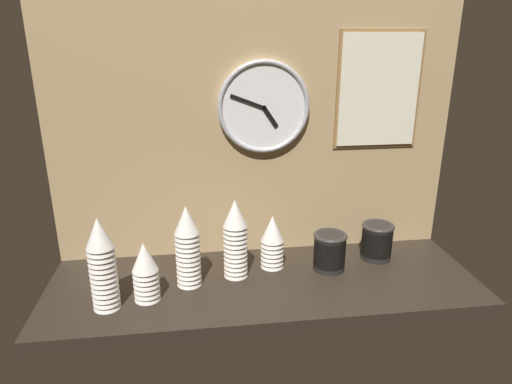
{
  "coord_description": "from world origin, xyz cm",
  "views": [
    {
      "loc": [
        -22.92,
        -150.3,
        88.11
      ],
      "look_at": [
        -2.48,
        4.0,
        33.55
      ],
      "focal_mm": 32.0,
      "sensor_mm": 36.0,
      "label": 1
    }
  ],
  "objects_px": {
    "menu_board": "(379,91)",
    "wall_clock": "(264,107)",
    "cup_stack_center": "(235,239)",
    "bowl_stack_far_right": "(377,240)",
    "cup_stack_center_left": "(188,246)",
    "cup_stack_far_left": "(102,264)",
    "cup_stack_center_right": "(272,242)",
    "cup_stack_left": "(145,271)",
    "bowl_stack_right": "(330,251)"
  },
  "relations": [
    {
      "from": "menu_board",
      "to": "wall_clock",
      "type": "bearing_deg",
      "value": -178.89
    },
    {
      "from": "cup_stack_center",
      "to": "bowl_stack_far_right",
      "type": "xyz_separation_m",
      "value": [
        0.59,
        0.07,
        -0.08
      ]
    },
    {
      "from": "cup_stack_center_left",
      "to": "cup_stack_far_left",
      "type": "bearing_deg",
      "value": -157.02
    },
    {
      "from": "bowl_stack_far_right",
      "to": "menu_board",
      "type": "height_order",
      "value": "menu_board"
    },
    {
      "from": "wall_clock",
      "to": "cup_stack_center_right",
      "type": "bearing_deg",
      "value": -83.7
    },
    {
      "from": "cup_stack_left",
      "to": "cup_stack_center",
      "type": "height_order",
      "value": "cup_stack_center"
    },
    {
      "from": "bowl_stack_far_right",
      "to": "bowl_stack_right",
      "type": "bearing_deg",
      "value": -163.47
    },
    {
      "from": "cup_stack_center",
      "to": "bowl_stack_far_right",
      "type": "height_order",
      "value": "cup_stack_center"
    },
    {
      "from": "menu_board",
      "to": "cup_stack_left",
      "type": "bearing_deg",
      "value": -160.39
    },
    {
      "from": "cup_stack_far_left",
      "to": "menu_board",
      "type": "relative_size",
      "value": 0.71
    },
    {
      "from": "cup_stack_center_right",
      "to": "cup_stack_far_left",
      "type": "relative_size",
      "value": 0.66
    },
    {
      "from": "cup_stack_left",
      "to": "cup_stack_center",
      "type": "relative_size",
      "value": 0.7
    },
    {
      "from": "bowl_stack_far_right",
      "to": "cup_stack_center_left",
      "type": "bearing_deg",
      "value": -171.94
    },
    {
      "from": "bowl_stack_far_right",
      "to": "menu_board",
      "type": "xyz_separation_m",
      "value": [
        0.01,
        0.13,
        0.59
      ]
    },
    {
      "from": "cup_stack_left",
      "to": "cup_stack_center",
      "type": "distance_m",
      "value": 0.35
    },
    {
      "from": "bowl_stack_right",
      "to": "cup_stack_left",
      "type": "bearing_deg",
      "value": -169.62
    },
    {
      "from": "bowl_stack_right",
      "to": "wall_clock",
      "type": "distance_m",
      "value": 0.61
    },
    {
      "from": "cup_stack_left",
      "to": "wall_clock",
      "type": "height_order",
      "value": "wall_clock"
    },
    {
      "from": "cup_stack_center",
      "to": "bowl_stack_right",
      "type": "height_order",
      "value": "cup_stack_center"
    },
    {
      "from": "cup_stack_center_right",
      "to": "bowl_stack_right",
      "type": "bearing_deg",
      "value": -12.63
    },
    {
      "from": "cup_stack_center_left",
      "to": "wall_clock",
      "type": "bearing_deg",
      "value": 37.04
    },
    {
      "from": "cup_stack_far_left",
      "to": "cup_stack_center_left",
      "type": "bearing_deg",
      "value": 22.98
    },
    {
      "from": "cup_stack_center_right",
      "to": "wall_clock",
      "type": "relative_size",
      "value": 0.6
    },
    {
      "from": "cup_stack_center_right",
      "to": "bowl_stack_right",
      "type": "xyz_separation_m",
      "value": [
        0.22,
        -0.05,
        -0.03
      ]
    },
    {
      "from": "bowl_stack_right",
      "to": "menu_board",
      "type": "distance_m",
      "value": 0.66
    },
    {
      "from": "cup_stack_center",
      "to": "bowl_stack_far_right",
      "type": "bearing_deg",
      "value": 6.61
    },
    {
      "from": "cup_stack_center_right",
      "to": "cup_stack_far_left",
      "type": "height_order",
      "value": "cup_stack_far_left"
    },
    {
      "from": "bowl_stack_far_right",
      "to": "wall_clock",
      "type": "height_order",
      "value": "wall_clock"
    },
    {
      "from": "cup_stack_far_left",
      "to": "cup_stack_center_left",
      "type": "distance_m",
      "value": 0.3
    },
    {
      "from": "cup_stack_center_right",
      "to": "bowl_stack_far_right",
      "type": "distance_m",
      "value": 0.44
    },
    {
      "from": "cup_stack_center_right",
      "to": "cup_stack_far_left",
      "type": "distance_m",
      "value": 0.64
    },
    {
      "from": "cup_stack_center",
      "to": "cup_stack_far_left",
      "type": "bearing_deg",
      "value": -160.85
    },
    {
      "from": "wall_clock",
      "to": "menu_board",
      "type": "height_order",
      "value": "menu_board"
    },
    {
      "from": "bowl_stack_right",
      "to": "menu_board",
      "type": "bearing_deg",
      "value": 41.53
    },
    {
      "from": "bowl_stack_far_right",
      "to": "bowl_stack_right",
      "type": "xyz_separation_m",
      "value": [
        -0.22,
        -0.06,
        0.0
      ]
    },
    {
      "from": "wall_clock",
      "to": "cup_stack_center_left",
      "type": "bearing_deg",
      "value": -142.96
    },
    {
      "from": "cup_stack_center_right",
      "to": "cup_stack_center",
      "type": "distance_m",
      "value": 0.16
    },
    {
      "from": "cup_stack_far_left",
      "to": "bowl_stack_far_right",
      "type": "bearing_deg",
      "value": 12.22
    },
    {
      "from": "cup_stack_far_left",
      "to": "wall_clock",
      "type": "height_order",
      "value": "wall_clock"
    },
    {
      "from": "cup_stack_center_right",
      "to": "cup_stack_far_left",
      "type": "bearing_deg",
      "value": -160.83
    },
    {
      "from": "cup_stack_center_left",
      "to": "bowl_stack_right",
      "type": "xyz_separation_m",
      "value": [
        0.54,
        0.04,
        -0.08
      ]
    },
    {
      "from": "cup_stack_center_left",
      "to": "wall_clock",
      "type": "xyz_separation_m",
      "value": [
        0.31,
        0.23,
        0.46
      ]
    },
    {
      "from": "cup_stack_left",
      "to": "bowl_stack_far_right",
      "type": "distance_m",
      "value": 0.93
    },
    {
      "from": "bowl_stack_far_right",
      "to": "menu_board",
      "type": "distance_m",
      "value": 0.6
    },
    {
      "from": "cup_stack_center_left",
      "to": "wall_clock",
      "type": "distance_m",
      "value": 0.6
    },
    {
      "from": "cup_stack_far_left",
      "to": "wall_clock",
      "type": "bearing_deg",
      "value": 30.91
    },
    {
      "from": "cup_stack_far_left",
      "to": "cup_stack_center",
      "type": "relative_size",
      "value": 1.06
    },
    {
      "from": "cup_stack_center_right",
      "to": "cup_stack_center_left",
      "type": "xyz_separation_m",
      "value": [
        -0.33,
        -0.09,
        0.05
      ]
    },
    {
      "from": "cup_stack_left",
      "to": "bowl_stack_far_right",
      "type": "bearing_deg",
      "value": 11.88
    },
    {
      "from": "cup_stack_center_right",
      "to": "menu_board",
      "type": "distance_m",
      "value": 0.73
    }
  ]
}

